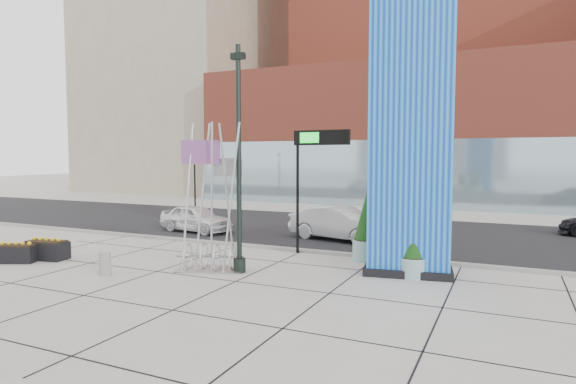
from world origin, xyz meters
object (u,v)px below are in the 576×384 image
at_px(car_silver_mid, 340,223).
at_px(concrete_bollard, 105,264).
at_px(blue_pylon, 410,137).
at_px(car_white_west, 196,219).
at_px(public_art_sculpture, 211,232).
at_px(overhead_street_sign, 317,148).
at_px(lamp_post, 239,181).

bearing_deg(car_silver_mid, concrete_bollard, 164.59).
height_order(blue_pylon, car_silver_mid, blue_pylon).
distance_m(blue_pylon, car_white_west, 12.70).
relative_size(public_art_sculpture, car_silver_mid, 1.05).
bearing_deg(overhead_street_sign, car_white_west, 164.34).
bearing_deg(car_silver_mid, lamp_post, -176.47).
bearing_deg(blue_pylon, car_silver_mid, 118.45).
distance_m(blue_pylon, public_art_sculpture, 7.12).
distance_m(lamp_post, car_white_west, 9.19).
distance_m(public_art_sculpture, concrete_bollard, 3.46).
bearing_deg(blue_pylon, lamp_post, -168.69).
relative_size(concrete_bollard, car_white_west, 0.18).
relative_size(car_white_west, car_silver_mid, 0.85).
relative_size(lamp_post, concrete_bollard, 10.06).
distance_m(blue_pylon, lamp_post, 5.59).
height_order(blue_pylon, lamp_post, blue_pylon).
height_order(car_white_west, car_silver_mid, car_silver_mid).
bearing_deg(overhead_street_sign, blue_pylon, -21.80).
relative_size(lamp_post, overhead_street_sign, 1.53).
relative_size(lamp_post, car_white_west, 1.84).
bearing_deg(blue_pylon, public_art_sculpture, -170.19).
height_order(lamp_post, overhead_street_sign, lamp_post).
relative_size(concrete_bollard, car_silver_mid, 0.16).
xyz_separation_m(car_white_west, car_silver_mid, (7.32, 0.72, 0.09)).
height_order(blue_pylon, overhead_street_sign, blue_pylon).
bearing_deg(concrete_bollard, car_white_west, 106.76).
xyz_separation_m(public_art_sculpture, concrete_bollard, (-2.73, -1.92, -0.92)).
bearing_deg(lamp_post, car_white_west, 134.69).
xyz_separation_m(blue_pylon, public_art_sculpture, (-6.04, -2.12, -3.11)).
bearing_deg(blue_pylon, concrete_bollard, -164.79).
bearing_deg(blue_pylon, overhead_street_sign, 145.24).
distance_m(blue_pylon, overhead_street_sign, 4.23).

